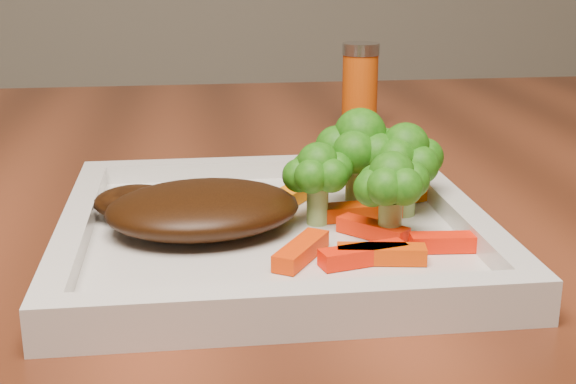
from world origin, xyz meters
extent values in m
cube|color=silver|center=(0.04, -0.02, 0.76)|extent=(0.27, 0.27, 0.01)
ellipsoid|color=black|center=(-0.01, -0.02, 0.78)|extent=(0.14, 0.11, 0.03)
cube|color=#DC3E03|center=(0.09, -0.08, 0.77)|extent=(0.05, 0.02, 0.01)
cube|color=#FE1C04|center=(0.14, -0.07, 0.77)|extent=(0.05, 0.02, 0.01)
cube|color=#EB3503|center=(0.05, -0.07, 0.77)|extent=(0.04, 0.05, 0.01)
cube|color=#FF6804|center=(0.14, 0.03, 0.77)|extent=(0.06, 0.03, 0.01)
cube|color=orange|center=(0.05, 0.03, 0.77)|extent=(0.05, 0.06, 0.01)
cube|color=#FF2404|center=(0.10, -0.04, 0.77)|extent=(0.04, 0.04, 0.01)
cube|color=#DF3703|center=(0.10, -0.01, 0.77)|extent=(0.06, 0.02, 0.01)
cylinder|color=#D24E0B|center=(0.16, 0.31, 0.80)|extent=(0.04, 0.04, 0.09)
cube|color=#FD1D04|center=(0.08, -0.08, 0.77)|extent=(0.05, 0.03, 0.01)
camera|label=1|loc=(-0.02, -0.51, 0.94)|focal=50.00mm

